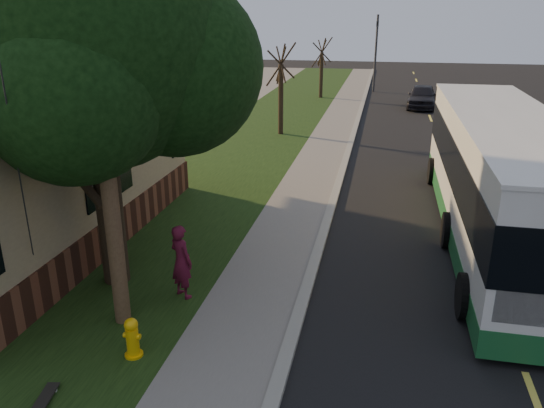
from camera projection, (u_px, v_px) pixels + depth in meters
The scene contains 16 objects.
ground at pixel (280, 379), 8.76m from camera, with size 120.00×120.00×0.00m, color black.
road at pixel (460, 198), 17.17m from camera, with size 8.00×80.00×0.01m, color black.
curb at pixel (337, 189), 17.93m from camera, with size 0.25×80.00×0.12m, color gray.
sidewalk at pixel (308, 187), 18.13m from camera, with size 2.00×80.00×0.08m, color slate.
grass_verge at pixel (210, 181), 18.81m from camera, with size 5.00×80.00×0.07m, color black.
fire_hydrant at pixel (132, 338), 9.11m from camera, with size 0.32×0.32×0.74m.
utility_pole at pixel (97, 81), 8.72m from camera, with size 2.86×3.21×9.07m.
leafy_tree at pixel (96, 41), 10.23m from camera, with size 6.30×6.00×7.80m.
bare_tree_near at pixel (281, 91), 25.25m from camera, with size 1.38×1.21×4.31m.
bare_tree_far at pixel (321, 69), 36.23m from camera, with size 1.38×1.21×4.03m.
traffic_signal at pixel (376, 48), 38.83m from camera, with size 0.18×0.22×5.50m.
transit_bus at pixel (500, 174), 13.74m from camera, with size 2.79×12.09×3.27m.
skateboarder at pixel (181, 261), 10.91m from camera, with size 0.58×0.38×1.60m, color #521025.
skateboard_main at pixel (43, 401), 8.08m from camera, with size 0.35×0.83×0.08m.
dumpster at pixel (112, 173), 17.25m from camera, with size 1.61×1.29×1.40m.
distant_car at pixel (422, 96), 33.10m from camera, with size 1.68×4.18×1.43m, color black.
Camera 1 is at (1.36, -7.11, 5.72)m, focal length 35.00 mm.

